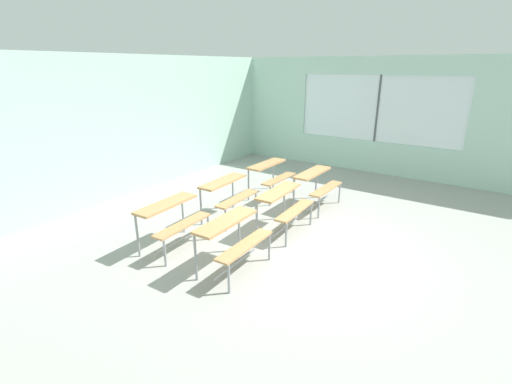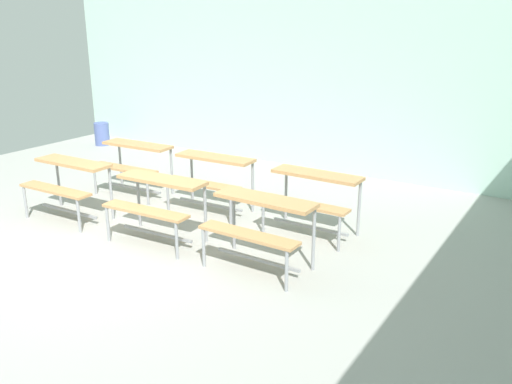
{
  "view_description": "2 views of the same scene",
  "coord_description": "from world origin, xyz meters",
  "px_view_note": "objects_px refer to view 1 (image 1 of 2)",
  "views": [
    {
      "loc": [
        -4.68,
        -2.25,
        2.77
      ],
      "look_at": [
        0.32,
        1.15,
        0.64
      ],
      "focal_mm": 25.26,
      "sensor_mm": 36.0,
      "label": 1
    },
    {
      "loc": [
        4.48,
        -3.76,
        2.52
      ],
      "look_at": [
        1.1,
        1.58,
        0.46
      ],
      "focal_mm": 37.96,
      "sensor_mm": 36.0,
      "label": 2
    }
  ],
  "objects_px": {
    "desk_bench_r0c0": "(233,233)",
    "desk_bench_r1c1": "(228,190)",
    "desk_bench_r0c1": "(284,201)",
    "desk_bench_r1c0": "(172,215)",
    "desk_bench_r1c2": "(271,172)",
    "desk_bench_r0c2": "(317,181)"
  },
  "relations": [
    {
      "from": "desk_bench_r0c0",
      "to": "desk_bench_r1c1",
      "type": "bearing_deg",
      "value": 39.08
    },
    {
      "from": "desk_bench_r0c1",
      "to": "desk_bench_r1c0",
      "type": "xyz_separation_m",
      "value": [
        -1.5,
        1.15,
        0.0
      ]
    },
    {
      "from": "desk_bench_r0c0",
      "to": "desk_bench_r1c2",
      "type": "height_order",
      "value": "same"
    },
    {
      "from": "desk_bench_r0c0",
      "to": "desk_bench_r1c1",
      "type": "xyz_separation_m",
      "value": [
        1.4,
        1.19,
        0.0
      ]
    },
    {
      "from": "desk_bench_r0c0",
      "to": "desk_bench_r0c2",
      "type": "distance_m",
      "value": 2.87
    },
    {
      "from": "desk_bench_r0c1",
      "to": "desk_bench_r0c0",
      "type": "bearing_deg",
      "value": 178.43
    },
    {
      "from": "desk_bench_r0c1",
      "to": "desk_bench_r1c2",
      "type": "xyz_separation_m",
      "value": [
        1.42,
        1.15,
        0.0
      ]
    },
    {
      "from": "desk_bench_r0c0",
      "to": "desk_bench_r1c2",
      "type": "xyz_separation_m",
      "value": [
        2.91,
        1.19,
        0.0
      ]
    },
    {
      "from": "desk_bench_r0c2",
      "to": "desk_bench_r1c1",
      "type": "height_order",
      "value": "same"
    },
    {
      "from": "desk_bench_r1c2",
      "to": "desk_bench_r0c2",
      "type": "bearing_deg",
      "value": -91.43
    },
    {
      "from": "desk_bench_r1c0",
      "to": "desk_bench_r1c1",
      "type": "distance_m",
      "value": 1.41
    },
    {
      "from": "desk_bench_r1c0",
      "to": "desk_bench_r1c1",
      "type": "xyz_separation_m",
      "value": [
        1.41,
        0.01,
        0.0
      ]
    },
    {
      "from": "desk_bench_r0c1",
      "to": "desk_bench_r1c0",
      "type": "distance_m",
      "value": 1.89
    },
    {
      "from": "desk_bench_r0c1",
      "to": "desk_bench_r0c2",
      "type": "distance_m",
      "value": 1.38
    },
    {
      "from": "desk_bench_r0c1",
      "to": "desk_bench_r0c2",
      "type": "height_order",
      "value": "same"
    },
    {
      "from": "desk_bench_r1c0",
      "to": "desk_bench_r0c2",
      "type": "bearing_deg",
      "value": -24.15
    },
    {
      "from": "desk_bench_r0c0",
      "to": "desk_bench_r0c2",
      "type": "xyz_separation_m",
      "value": [
        2.87,
        0.07,
        0.0
      ]
    },
    {
      "from": "desk_bench_r0c1",
      "to": "desk_bench_r1c1",
      "type": "xyz_separation_m",
      "value": [
        -0.09,
        1.16,
        0.0
      ]
    },
    {
      "from": "desk_bench_r0c0",
      "to": "desk_bench_r1c1",
      "type": "distance_m",
      "value": 1.84
    },
    {
      "from": "desk_bench_r0c2",
      "to": "desk_bench_r0c1",
      "type": "bearing_deg",
      "value": -178.07
    },
    {
      "from": "desk_bench_r0c1",
      "to": "desk_bench_r1c2",
      "type": "relative_size",
      "value": 1.02
    },
    {
      "from": "desk_bench_r0c0",
      "to": "desk_bench_r1c0",
      "type": "height_order",
      "value": "same"
    }
  ]
}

